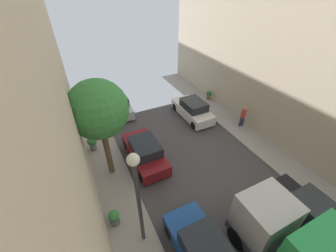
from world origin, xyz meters
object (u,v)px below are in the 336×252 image
Objects in this scene: parked_car_left_4 at (145,152)px; potted_plant_1 at (209,95)px; pedestrian at (243,116)px; parked_car_right_2 at (193,110)px; street_tree_0 at (98,110)px; potted_plant_2 at (114,217)px; potted_plant_3 at (92,143)px; lamp_post at (137,190)px; potted_plant_0 at (78,101)px; parked_car_left_5 at (117,105)px; parked_car_right_1 at (311,214)px.

parked_car_left_4 is 4.94× the size of potted_plant_1.
pedestrian reaches higher than parked_car_left_4.
potted_plant_1 is at bearing 87.02° from pedestrian.
parked_car_right_2 is (5.40, 3.04, 0.00)m from parked_car_left_4.
street_tree_0 is 5.14m from potted_plant_2.
lamp_post is at bearing -82.49° from potted_plant_3.
potted_plant_0 is 14.06m from lamp_post.
pedestrian is 1.99× the size of potted_plant_0.
pedestrian is 1.72× the size of potted_plant_3.
parked_car_left_5 is 4.85× the size of potted_plant_0.
potted_plant_0 reaches higher than potted_plant_2.
potted_plant_2 is (-2.86, -3.41, -0.12)m from parked_car_left_4.
pedestrian is 0.33× the size of lamp_post.
potted_plant_1 is at bearing 43.00° from lamp_post.
parked_car_left_4 is at bearing 2.52° from street_tree_0.
lamp_post is (0.30, -4.58, -0.90)m from street_tree_0.
pedestrian reaches higher than potted_plant_2.
parked_car_right_2 is 4.85× the size of potted_plant_0.
potted_plant_3 is (-11.12, -2.43, 0.10)m from potted_plant_1.
parked_car_left_5 and parked_car_right_2 have the same top height.
parked_car_left_5 is at bearing 56.00° from potted_plant_3.
lamp_post is (-1.90, -4.67, 2.85)m from parked_car_left_4.
street_tree_0 is at bearing 136.18° from parked_car_right_1.
parked_car_left_4 is 9.59m from potted_plant_1.
parked_car_left_4 and parked_car_right_2 have the same top height.
potted_plant_3 is (-2.83, -4.20, 0.01)m from parked_car_left_5.
potted_plant_1 is 0.85× the size of potted_plant_3.
potted_plant_1 is 13.86m from potted_plant_2.
potted_plant_3 is (-8.23, -0.64, 0.01)m from parked_car_right_2.
pedestrian is 10.80m from street_tree_0.
potted_plant_1 and potted_plant_2 have the same top height.
street_tree_0 is 9.94m from potted_plant_0.
pedestrian is at bearing -11.98° from potted_plant_3.
potted_plant_0 is 12.02m from potted_plant_1.
parked_car_right_2 is 0.82× the size of lamp_post.
potted_plant_0 is at bearing 140.70° from parked_car_left_5.
parked_car_right_1 is 10.44m from parked_car_right_2.
parked_car_right_2 reaches higher than potted_plant_1.
parked_car_right_2 is 2.44× the size of pedestrian.
potted_plant_1 is at bearing 25.15° from street_tree_0.
potted_plant_2 is at bearing -162.20° from pedestrian.
potted_plant_2 is at bearing -142.03° from parked_car_right_2.
parked_car_right_1 is 7.95m from pedestrian.
lamp_post reaches higher than pedestrian.
lamp_post reaches higher than parked_car_left_5.
potted_plant_1 is 11.38m from potted_plant_3.
potted_plant_1 is at bearing 30.23° from parked_car_left_4.
pedestrian is at bearing 25.61° from lamp_post.
parked_car_left_4 is 4.45m from potted_plant_2.
parked_car_right_1 reaches higher than potted_plant_0.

